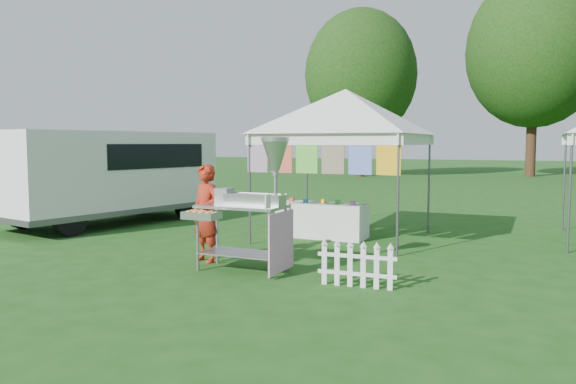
% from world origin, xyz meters
% --- Properties ---
extents(ground, '(120.00, 120.00, 0.00)m').
position_xyz_m(ground, '(0.00, 0.00, 0.00)').
color(ground, '#1C4714').
rests_on(ground, ground).
extents(canopy_main, '(4.24, 4.24, 3.45)m').
position_xyz_m(canopy_main, '(0.00, 3.49, 2.99)').
color(canopy_main, '#59595E').
rests_on(canopy_main, ground).
extents(tree_left, '(6.40, 6.40, 9.53)m').
position_xyz_m(tree_left, '(-6.00, 24.00, 5.83)').
color(tree_left, '#392214').
rests_on(tree_left, ground).
extents(tree_mid, '(7.60, 7.60, 11.52)m').
position_xyz_m(tree_mid, '(3.00, 28.00, 7.14)').
color(tree_mid, '#392214').
rests_on(tree_mid, ground).
extents(donut_cart, '(1.45, 0.98, 2.01)m').
position_xyz_m(donut_cart, '(-0.25, 0.03, 1.18)').
color(donut_cart, gray).
rests_on(donut_cart, ground).
extents(vendor, '(0.67, 0.56, 1.59)m').
position_xyz_m(vendor, '(-1.30, 0.36, 0.79)').
color(vendor, '#A32614').
rests_on(vendor, ground).
extents(cargo_van, '(3.10, 5.58, 2.19)m').
position_xyz_m(cargo_van, '(-5.78, 3.27, 1.18)').
color(cargo_van, white).
rests_on(cargo_van, ground).
extents(picket_fence, '(1.08, 0.09, 0.56)m').
position_xyz_m(picket_fence, '(1.41, -0.19, 0.29)').
color(picket_fence, white).
rests_on(picket_fence, ground).
extents(display_table, '(1.80, 0.70, 0.70)m').
position_xyz_m(display_table, '(-0.44, 3.37, 0.35)').
color(display_table, white).
rests_on(display_table, ground).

